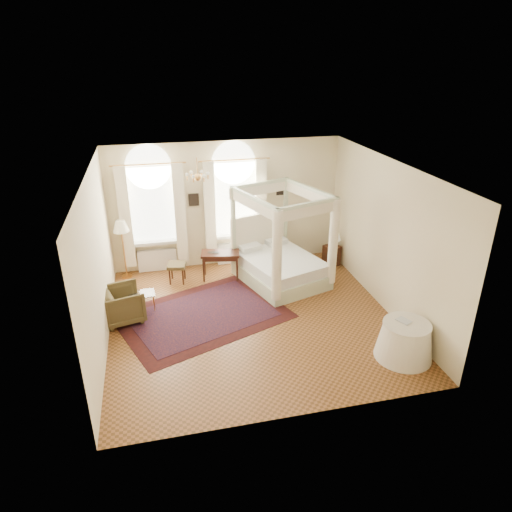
{
  "coord_description": "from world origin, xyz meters",
  "views": [
    {
      "loc": [
        -1.86,
        -8.29,
        5.32
      ],
      "look_at": [
        0.18,
        0.4,
        1.3
      ],
      "focal_mm": 32.0,
      "sensor_mm": 36.0,
      "label": 1
    }
  ],
  "objects_px": {
    "canopy_bed": "(281,262)",
    "coffee_table": "(141,295)",
    "armchair": "(123,304)",
    "floor_lamp": "(121,229)",
    "side_table": "(405,340)",
    "nightstand": "(332,255)",
    "stool": "(177,267)",
    "writing_desk": "(220,256)"
  },
  "relations": [
    {
      "from": "canopy_bed",
      "to": "armchair",
      "type": "height_order",
      "value": "canopy_bed"
    },
    {
      "from": "canopy_bed",
      "to": "coffee_table",
      "type": "xyz_separation_m",
      "value": [
        -3.41,
        -0.61,
        -0.17
      ]
    },
    {
      "from": "canopy_bed",
      "to": "writing_desk",
      "type": "height_order",
      "value": "canopy_bed"
    },
    {
      "from": "armchair",
      "to": "floor_lamp",
      "type": "bearing_deg",
      "value": -13.6
    },
    {
      "from": "stool",
      "to": "floor_lamp",
      "type": "height_order",
      "value": "floor_lamp"
    },
    {
      "from": "nightstand",
      "to": "coffee_table",
      "type": "bearing_deg",
      "value": -166.1
    },
    {
      "from": "stool",
      "to": "floor_lamp",
      "type": "relative_size",
      "value": 0.34
    },
    {
      "from": "writing_desk",
      "to": "coffee_table",
      "type": "xyz_separation_m",
      "value": [
        -1.96,
        -1.13,
        -0.25
      ]
    },
    {
      "from": "armchair",
      "to": "floor_lamp",
      "type": "distance_m",
      "value": 2.32
    },
    {
      "from": "stool",
      "to": "floor_lamp",
      "type": "xyz_separation_m",
      "value": [
        -1.26,
        0.58,
        0.9
      ]
    },
    {
      "from": "canopy_bed",
      "to": "coffee_table",
      "type": "relative_size",
      "value": 4.22
    },
    {
      "from": "writing_desk",
      "to": "coffee_table",
      "type": "height_order",
      "value": "writing_desk"
    },
    {
      "from": "writing_desk",
      "to": "side_table",
      "type": "xyz_separation_m",
      "value": [
        2.84,
        -4.05,
        -0.25
      ]
    },
    {
      "from": "nightstand",
      "to": "floor_lamp",
      "type": "xyz_separation_m",
      "value": [
        -5.4,
        0.52,
        1.04
      ]
    },
    {
      "from": "canopy_bed",
      "to": "nightstand",
      "type": "xyz_separation_m",
      "value": [
        1.6,
        0.63,
        -0.26
      ]
    },
    {
      "from": "canopy_bed",
      "to": "writing_desk",
      "type": "bearing_deg",
      "value": 160.19
    },
    {
      "from": "stool",
      "to": "armchair",
      "type": "relative_size",
      "value": 0.61
    },
    {
      "from": "stool",
      "to": "writing_desk",
      "type": "bearing_deg",
      "value": -2.23
    },
    {
      "from": "side_table",
      "to": "canopy_bed",
      "type": "bearing_deg",
      "value": 111.56
    },
    {
      "from": "canopy_bed",
      "to": "side_table",
      "type": "xyz_separation_m",
      "value": [
        1.4,
        -3.53,
        -0.17
      ]
    },
    {
      "from": "nightstand",
      "to": "floor_lamp",
      "type": "height_order",
      "value": "floor_lamp"
    },
    {
      "from": "writing_desk",
      "to": "stool",
      "type": "distance_m",
      "value": 1.11
    },
    {
      "from": "stool",
      "to": "floor_lamp",
      "type": "distance_m",
      "value": 1.65
    },
    {
      "from": "nightstand",
      "to": "stool",
      "type": "relative_size",
      "value": 1.07
    },
    {
      "from": "nightstand",
      "to": "side_table",
      "type": "xyz_separation_m",
      "value": [
        -0.21,
        -4.16,
        0.09
      ]
    },
    {
      "from": "nightstand",
      "to": "armchair",
      "type": "relative_size",
      "value": 0.65
    },
    {
      "from": "stool",
      "to": "coffee_table",
      "type": "xyz_separation_m",
      "value": [
        -0.87,
        -1.18,
        -0.06
      ]
    },
    {
      "from": "canopy_bed",
      "to": "side_table",
      "type": "distance_m",
      "value": 3.8
    },
    {
      "from": "stool",
      "to": "coffee_table",
      "type": "distance_m",
      "value": 1.46
    },
    {
      "from": "coffee_table",
      "to": "floor_lamp",
      "type": "distance_m",
      "value": 2.04
    },
    {
      "from": "floor_lamp",
      "to": "side_table",
      "type": "bearing_deg",
      "value": -42.01
    },
    {
      "from": "nightstand",
      "to": "side_table",
      "type": "distance_m",
      "value": 4.17
    },
    {
      "from": "writing_desk",
      "to": "floor_lamp",
      "type": "bearing_deg",
      "value": 165.13
    },
    {
      "from": "nightstand",
      "to": "armchair",
      "type": "xyz_separation_m",
      "value": [
        -5.4,
        -1.61,
        0.11
      ]
    },
    {
      "from": "canopy_bed",
      "to": "floor_lamp",
      "type": "height_order",
      "value": "canopy_bed"
    },
    {
      "from": "coffee_table",
      "to": "side_table",
      "type": "relative_size",
      "value": 0.57
    },
    {
      "from": "nightstand",
      "to": "coffee_table",
      "type": "xyz_separation_m",
      "value": [
        -5.01,
        -1.24,
        0.08
      ]
    },
    {
      "from": "canopy_bed",
      "to": "floor_lamp",
      "type": "bearing_deg",
      "value": 163.22
    },
    {
      "from": "nightstand",
      "to": "armchair",
      "type": "height_order",
      "value": "armchair"
    },
    {
      "from": "canopy_bed",
      "to": "writing_desk",
      "type": "distance_m",
      "value": 1.54
    },
    {
      "from": "canopy_bed",
      "to": "stool",
      "type": "bearing_deg",
      "value": 167.5
    },
    {
      "from": "nightstand",
      "to": "coffee_table",
      "type": "distance_m",
      "value": 5.17
    }
  ]
}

